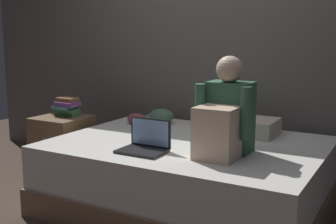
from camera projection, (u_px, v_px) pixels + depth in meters
ground_plane at (146, 217)px, 3.17m from camera, size 8.00×8.00×0.00m
wall_back at (214, 32)px, 3.96m from camera, size 5.60×0.10×2.70m
bed at (188, 176)px, 3.29m from camera, size 2.00×1.50×0.54m
nightstand at (63, 149)px, 3.94m from camera, size 0.44×0.46×0.60m
person_sitting at (225, 117)px, 2.85m from camera, size 0.39×0.44×0.66m
laptop at (145, 143)px, 2.95m from camera, size 0.32×0.23×0.22m
pillow at (242, 126)px, 3.49m from camera, size 0.56×0.36×0.13m
book_stack at (67, 107)px, 3.91m from camera, size 0.23×0.17×0.17m
clothes_pile at (152, 117)px, 3.91m from camera, size 0.38×0.32×0.13m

